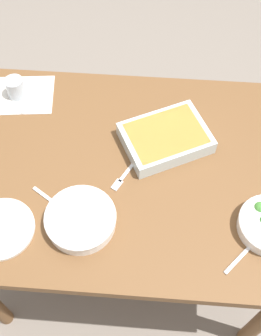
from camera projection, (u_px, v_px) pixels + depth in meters
The scene contains 11 objects.
ground_plane at pixel (130, 246), 2.12m from camera, with size 6.00×6.00×0.00m, color slate.
dining_table at pixel (130, 181), 1.57m from camera, with size 1.20×0.90×0.74m.
placemat at pixel (18, 95), 1.68m from camera, with size 0.28×0.20×0.00m, color silver.
stew_bowl at pixel (81, 219), 1.35m from camera, with size 0.23×0.23×0.06m.
baking_dish at pixel (166, 137), 1.53m from camera, with size 0.37×0.33×0.06m.
drink_cup at pixel (16, 89), 1.65m from camera, with size 0.07×0.07×0.08m.
side_plate at pixel (1, 229), 1.36m from camera, with size 0.22×0.22×0.01m, color silver.
spoon_by_stew at pixel (58, 205), 1.41m from camera, with size 0.16×0.11×0.01m.
spoon_by_broccoli at pixel (248, 249), 1.33m from camera, with size 0.13×0.14×0.01m.
spoon_spare at pixel (20, 102), 1.65m from camera, with size 0.09×0.17×0.01m.
fork_on_table at pixel (125, 174), 1.48m from camera, with size 0.10×0.16×0.01m.
Camera 1 is at (-0.06, 0.80, 2.00)m, focal length 44.99 mm.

